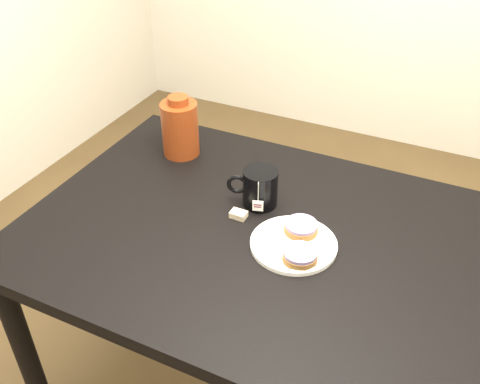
# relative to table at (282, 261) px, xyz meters

# --- Properties ---
(table) EXTENTS (1.40, 0.90, 0.75)m
(table) POSITION_rel_table_xyz_m (0.00, 0.00, 0.00)
(table) COLOR black
(table) RESTS_ON ground_plane
(plate) EXTENTS (0.23, 0.23, 0.02)m
(plate) POSITION_rel_table_xyz_m (0.03, -0.02, 0.09)
(plate) COLOR white
(plate) RESTS_ON table
(bagel_back) EXTENTS (0.13, 0.13, 0.03)m
(bagel_back) POSITION_rel_table_xyz_m (0.03, 0.03, 0.11)
(bagel_back) COLOR brown
(bagel_back) RESTS_ON plate
(bagel_front) EXTENTS (0.10, 0.10, 0.03)m
(bagel_front) POSITION_rel_table_xyz_m (0.07, -0.07, 0.11)
(bagel_front) COLOR brown
(bagel_front) RESTS_ON plate
(mug) EXTENTS (0.16, 0.12, 0.11)m
(mug) POSITION_rel_table_xyz_m (-0.12, 0.11, 0.14)
(mug) COLOR black
(mug) RESTS_ON table
(teabag_pouch) EXTENTS (0.05, 0.03, 0.02)m
(teabag_pouch) POSITION_rel_table_xyz_m (-0.15, 0.03, 0.09)
(teabag_pouch) COLOR #C6B793
(teabag_pouch) RESTS_ON table
(bagel_package) EXTENTS (0.14, 0.14, 0.20)m
(bagel_package) POSITION_rel_table_xyz_m (-0.46, 0.26, 0.18)
(bagel_package) COLOR #561C0B
(bagel_package) RESTS_ON table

